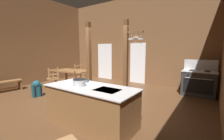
# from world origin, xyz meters

# --- Properties ---
(ground_plane) EXTENTS (8.49, 7.96, 0.10)m
(ground_plane) POSITION_xyz_m (0.00, 0.00, -0.05)
(ground_plane) COLOR brown
(wall_back) EXTENTS (8.49, 0.14, 4.34)m
(wall_back) POSITION_xyz_m (0.00, 3.65, 2.17)
(wall_back) COLOR brown
(wall_back) RESTS_ON ground_plane
(wall_left) EXTENTS (0.14, 7.96, 4.34)m
(wall_left) POSITION_xyz_m (-3.91, 0.00, 2.17)
(wall_left) COLOR brown
(wall_left) RESTS_ON ground_plane
(glazed_door_back_left) EXTENTS (1.00, 0.01, 2.05)m
(glazed_door_back_left) POSITION_xyz_m (-1.73, 3.58, 1.02)
(glazed_door_back_left) COLOR white
(glazed_door_back_left) RESTS_ON ground_plane
(glazed_panel_back_right) EXTENTS (0.84, 0.01, 2.05)m
(glazed_panel_back_right) POSITION_xyz_m (0.38, 3.58, 1.02)
(glazed_panel_back_right) COLOR white
(glazed_panel_back_right) RESTS_ON ground_plane
(kitchen_island) EXTENTS (2.17, 0.97, 0.88)m
(kitchen_island) POSITION_xyz_m (1.36, -0.99, 0.44)
(kitchen_island) COLOR brown
(kitchen_island) RESTS_ON ground_plane
(stove_range) EXTENTS (1.16, 0.84, 1.32)m
(stove_range) POSITION_xyz_m (3.19, 2.92, 0.48)
(stove_range) COLOR #2F2F2F
(stove_range) RESTS_ON ground_plane
(support_post_with_pot_rack) EXTENTS (0.69, 0.21, 2.69)m
(support_post_with_pot_rack) POSITION_xyz_m (1.16, 1.04, 1.45)
(support_post_with_pot_rack) COLOR brown
(support_post_with_pot_rack) RESTS_ON ground_plane
(support_post_center) EXTENTS (0.14, 0.14, 2.69)m
(support_post_center) POSITION_xyz_m (-0.23, 0.66, 1.35)
(support_post_center) COLOR brown
(support_post_center) RESTS_ON ground_plane
(dining_table) EXTENTS (1.79, 1.09, 0.74)m
(dining_table) POSITION_xyz_m (-1.93, 1.28, 0.65)
(dining_table) COLOR brown
(dining_table) RESTS_ON ground_plane
(ladderback_chair_near_window) EXTENTS (0.57, 0.57, 0.95)m
(ladderback_chair_near_window) POSITION_xyz_m (-2.18, 0.40, 0.45)
(ladderback_chair_near_window) COLOR #9E7044
(ladderback_chair_near_window) RESTS_ON ground_plane
(ladderback_chair_by_post) EXTENTS (0.45, 0.45, 0.95)m
(ladderback_chair_by_post) POSITION_xyz_m (-2.29, 2.10, 0.45)
(ladderback_chair_by_post) COLOR #9E7044
(ladderback_chair_by_post) RESTS_ON ground_plane
(bench_along_left_wall) EXTENTS (0.44, 1.25, 0.44)m
(bench_along_left_wall) POSITION_xyz_m (-3.30, -1.04, 0.30)
(bench_along_left_wall) COLOR brown
(bench_along_left_wall) RESTS_ON ground_plane
(backpack) EXTENTS (0.35, 0.37, 0.60)m
(backpack) POSITION_xyz_m (-1.67, -0.61, 0.31)
(backpack) COLOR #194756
(backpack) RESTS_ON ground_plane
(stockpot_on_counter) EXTENTS (0.34, 0.28, 0.16)m
(stockpot_on_counter) POSITION_xyz_m (1.10, -1.09, 0.96)
(stockpot_on_counter) COLOR silver
(stockpot_on_counter) RESTS_ON kitchen_island
(mixing_bowl_on_counter) EXTENTS (0.18, 0.18, 0.07)m
(mixing_bowl_on_counter) POSITION_xyz_m (0.91, -0.70, 0.92)
(mixing_bowl_on_counter) COLOR slate
(mixing_bowl_on_counter) RESTS_ON kitchen_island
(bottle_tall_on_counter) EXTENTS (0.08, 0.08, 0.28)m
(bottle_tall_on_counter) POSITION_xyz_m (0.69, -0.85, 0.99)
(bottle_tall_on_counter) COLOR #56331E
(bottle_tall_on_counter) RESTS_ON kitchen_island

